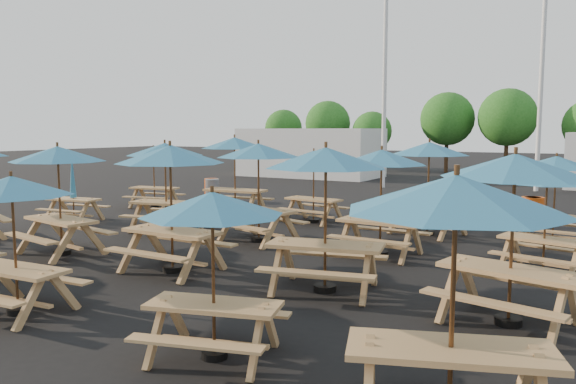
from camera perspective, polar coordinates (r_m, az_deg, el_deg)
The scene contains 30 objects.
ground at distance 13.71m, azimuth -3.15°, elevation -5.18°, with size 120.00×120.00×0.00m, color black.
picnic_unit_2 at distance 17.94m, azimuth -20.99°, elevation -0.12°, with size 1.79×1.62×2.06m.
picnic_unit_3 at distance 20.25m, azimuth -13.51°, elevation 3.62°, with size 2.10×2.10×2.14m.
picnic_unit_5 at distance 13.15m, azimuth -22.33°, elevation 2.93°, with size 2.33×2.33×2.40m.
picnic_unit_6 at distance 15.39m, azimuth -12.39°, elevation 3.70°, with size 2.37×2.37×2.41m.
picnic_unit_7 at distance 17.90m, azimuth -5.45°, elevation 4.47°, with size 2.28×2.28×2.52m.
picnic_unit_8 at distance 9.15m, azimuth -26.24°, elevation -0.26°, with size 1.86×1.86×2.09m.
picnic_unit_9 at distance 10.88m, azimuth -11.87°, elevation 2.93°, with size 2.09×2.09×2.47m.
picnic_unit_10 at distance 13.61m, azimuth -3.03°, elevation 3.59°, with size 2.43×2.43×2.43m.
picnic_unit_11 at distance 16.50m, azimuth 2.63°, elevation 3.21°, with size 1.99×1.99×2.14m.
picnic_unit_12 at distance 6.64m, azimuth -7.69°, elevation -2.30°, with size 2.11×2.11×2.04m.
picnic_unit_13 at distance 9.35m, azimuth 3.85°, elevation 2.55°, with size 2.49×2.49×2.47m.
picnic_unit_14 at distance 12.21m, azimuth 9.48°, elevation 2.82°, with size 2.03×2.03×2.34m.
picnic_unit_15 at distance 14.96m, azimuth 14.15°, elevation 3.70°, with size 2.52×2.52×2.44m.
picnic_unit_16 at distance 5.13m, azimuth 16.66°, elevation -1.80°, with size 2.55×2.55×2.37m.
picnic_unit_17 at distance 8.30m, azimuth 22.04°, elevation 1.40°, with size 2.42×2.42×2.44m.
picnic_unit_18 at distance 11.61m, azimuth 24.84°, elevation 0.87°, with size 2.05×2.05×2.04m.
picnic_unit_19 at distance 14.65m, azimuth 25.58°, elevation 2.20°, with size 1.98×1.98×2.14m.
waste_bin_0 at distance 22.03m, azimuth -7.79°, elevation 0.27°, with size 0.53×0.53×0.85m, color #D0480C.
waste_bin_1 at distance 21.76m, azimuth -7.70°, elevation 0.20°, with size 0.53×0.53×0.85m, color gray.
waste_bin_2 at distance 17.27m, azimuth 23.42°, elevation -1.87°, with size 0.53×0.53×0.85m, color #D0480C.
waste_bin_3 at distance 17.29m, azimuth 23.72°, elevation -1.88°, with size 0.53×0.53×0.85m, color #D0480C.
mast_0 at distance 27.11m, azimuth 9.84°, elevation 13.18°, with size 0.20×0.20×12.00m, color silver.
mast_1 at distance 27.58m, azimuth 24.44°, elevation 12.59°, with size 0.20×0.20×12.00m, color silver.
event_tent_0 at distance 33.05m, azimuth 2.28°, elevation 4.03°, with size 8.00×4.00×2.80m, color silver.
tree_0 at distance 42.31m, azimuth -0.45°, elevation 6.48°, with size 2.80×2.80×4.24m.
tree_1 at distance 39.08m, azimuth 4.06°, elevation 6.95°, with size 3.11×3.11×4.72m.
tree_2 at distance 37.50m, azimuth 8.53°, elevation 6.12°, with size 2.59×2.59×3.93m.
tree_3 at distance 37.10m, azimuth 15.89°, elevation 7.15°, with size 3.36×3.36×5.09m.
tree_4 at distance 35.92m, azimuth 21.41°, elevation 7.07°, with size 3.41×3.41×5.17m.
Camera 1 is at (7.35, -11.24, 2.74)m, focal length 35.00 mm.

